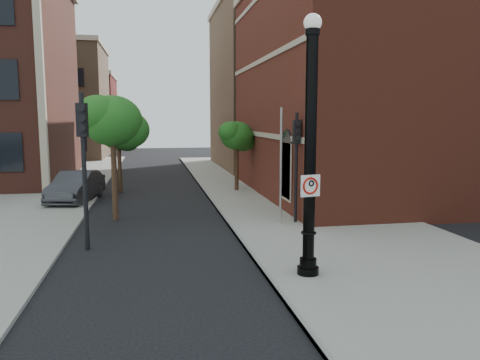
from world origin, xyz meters
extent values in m
plane|color=black|center=(0.00, 0.00, 0.00)|extent=(120.00, 120.00, 0.00)
cube|color=gray|center=(6.00, 10.00, 0.06)|extent=(8.00, 60.00, 0.12)
cube|color=gray|center=(-9.00, 18.00, 0.06)|extent=(10.00, 50.00, 0.12)
cube|color=gray|center=(2.05, 10.00, 0.07)|extent=(0.10, 60.00, 0.14)
cube|color=maroon|center=(16.00, 14.00, 6.00)|extent=(22.00, 16.00, 12.00)
cube|color=black|center=(4.96, 9.00, 2.00)|extent=(0.08, 1.40, 2.40)
cube|color=#B7A78E|center=(4.97, 14.00, 3.50)|extent=(0.06, 16.00, 0.25)
cube|color=#B7A78E|center=(4.97, 14.00, 7.50)|extent=(0.06, 16.00, 0.25)
cube|color=#B7A78E|center=(-7.00, 17.00, 7.00)|extent=(0.40, 0.40, 14.00)
cube|color=#866549|center=(-12.00, 44.00, 6.00)|extent=(12.00, 12.00, 12.00)
cube|color=maroon|center=(-12.00, 58.00, 5.00)|extent=(12.00, 12.00, 10.00)
cube|color=#866549|center=(16.00, 30.00, 7.00)|extent=(22.00, 14.00, 14.00)
cylinder|color=black|center=(3.16, 0.70, 0.16)|extent=(0.60, 0.60, 0.32)
cylinder|color=black|center=(3.16, 0.70, 0.43)|extent=(0.47, 0.47, 0.27)
cylinder|color=black|center=(3.16, 0.70, 3.42)|extent=(0.32, 0.32, 6.19)
torus|color=black|center=(3.16, 0.70, 1.28)|extent=(0.43, 0.43, 0.06)
cylinder|color=black|center=(3.16, 0.70, 6.60)|extent=(0.38, 0.38, 0.16)
sphere|color=silver|center=(3.16, 0.70, 6.83)|extent=(0.47, 0.47, 0.47)
cube|color=white|center=(3.12, 0.52, 2.61)|extent=(0.58, 0.14, 0.59)
cube|color=black|center=(3.12, 0.52, 2.87)|extent=(0.57, 0.13, 0.05)
cube|color=black|center=(3.12, 0.52, 2.34)|extent=(0.57, 0.13, 0.05)
cube|color=black|center=(2.86, 0.46, 2.61)|extent=(0.05, 0.02, 0.59)
cube|color=black|center=(3.38, 0.57, 2.61)|extent=(0.05, 0.02, 0.59)
torus|color=#B51307|center=(3.12, 0.52, 2.61)|extent=(0.47, 0.15, 0.47)
cube|color=#B51307|center=(3.12, 0.52, 2.61)|extent=(0.33, 0.08, 0.33)
cube|color=black|center=(3.07, 0.51, 2.61)|extent=(0.05, 0.02, 0.27)
torus|color=black|center=(3.14, 0.52, 2.67)|extent=(0.19, 0.09, 0.18)
cylinder|color=black|center=(3.12, 0.52, 2.87)|extent=(0.03, 0.03, 0.03)
imported|color=#323237|center=(-4.96, 14.38, 0.82)|extent=(2.58, 5.18, 1.63)
cylinder|color=black|center=(-3.20, 4.75, 2.60)|extent=(0.15, 0.15, 5.20)
cube|color=black|center=(-3.20, 4.75, 4.33)|extent=(0.36, 0.34, 1.08)
sphere|color=#E50505|center=(-3.18, 4.58, 4.71)|extent=(0.20, 0.20, 0.20)
sphere|color=#FF8C00|center=(-3.18, 4.58, 4.39)|extent=(0.20, 0.20, 0.20)
sphere|color=#00E519|center=(-3.18, 4.58, 4.06)|extent=(0.20, 0.20, 0.20)
cylinder|color=black|center=(4.80, 7.08, 2.31)|extent=(0.13, 0.13, 4.62)
cube|color=black|center=(4.80, 7.08, 3.85)|extent=(0.29, 0.27, 0.96)
sphere|color=#E50505|center=(4.80, 6.92, 4.18)|extent=(0.17, 0.17, 0.17)
sphere|color=#FF8C00|center=(4.80, 6.92, 3.90)|extent=(0.17, 0.17, 0.17)
sphere|color=#00E519|center=(4.80, 6.92, 3.61)|extent=(0.17, 0.17, 0.17)
cylinder|color=#999999|center=(4.14, 7.05, 2.41)|extent=(0.10, 0.10, 4.82)
cylinder|color=#331F14|center=(-2.61, 9.39, 2.00)|extent=(0.24, 0.24, 4.00)
ellipsoid|color=#185316|center=(-2.61, 9.39, 4.29)|extent=(2.52, 2.52, 2.14)
ellipsoid|color=#185316|center=(-2.03, 9.84, 3.89)|extent=(1.94, 1.94, 1.65)
ellipsoid|color=#185316|center=(-3.12, 9.04, 4.57)|extent=(1.83, 1.83, 1.56)
cylinder|color=#331F14|center=(-2.88, 17.01, 1.60)|extent=(0.24, 0.24, 3.20)
ellipsoid|color=#185316|center=(-2.88, 17.01, 3.42)|extent=(2.01, 2.01, 1.71)
ellipsoid|color=#185316|center=(-2.42, 17.38, 3.10)|extent=(1.55, 1.55, 1.32)
ellipsoid|color=#185316|center=(-3.29, 16.74, 3.65)|extent=(1.46, 1.46, 1.24)
cylinder|color=#331F14|center=(3.98, 16.16, 1.58)|extent=(0.24, 0.24, 3.15)
ellipsoid|color=#185316|center=(3.98, 16.16, 3.38)|extent=(1.98, 1.98, 1.68)
ellipsoid|color=#185316|center=(4.43, 16.52, 3.06)|extent=(1.53, 1.53, 1.30)
ellipsoid|color=#185316|center=(3.57, 15.89, 3.60)|extent=(1.44, 1.44, 1.22)
camera|label=1|loc=(-1.01, -11.20, 4.38)|focal=35.00mm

